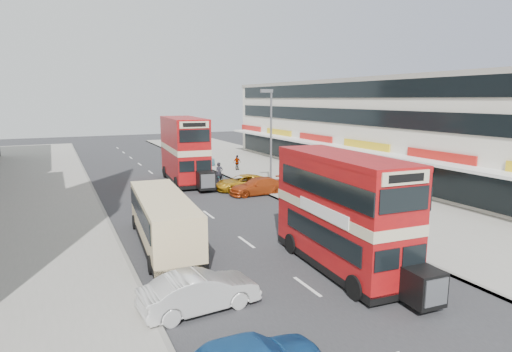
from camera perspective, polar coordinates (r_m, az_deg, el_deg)
ground at (r=16.44m, az=10.66°, el=-16.86°), size 160.00×160.00×0.00m
road_surface at (r=33.76m, az=-9.65°, el=-2.62°), size 12.00×90.00×0.01m
pavement_right at (r=38.64m, az=7.73°, el=-0.83°), size 12.00×90.00×0.15m
pavement_left at (r=32.74m, az=-30.35°, el=-4.18°), size 12.00×90.00×0.15m
kerb_left at (r=32.69m, az=-20.01°, el=-3.40°), size 0.20×90.00×0.16m
kerb_right at (r=35.81m, az=-0.22°, el=-1.61°), size 0.20×90.00×0.16m
commercial_row at (r=44.39m, az=15.14°, el=6.36°), size 9.90×46.20×9.30m
street_lamp at (r=33.54m, az=1.89°, el=5.71°), size 1.00×0.20×8.12m
bus_main at (r=19.12m, az=11.37°, el=-4.66°), size 2.93×9.05×4.92m
bus_second at (r=38.93m, az=-9.47°, el=3.47°), size 3.49×10.32×5.58m
coach at (r=22.43m, az=-12.20°, el=-5.54°), size 2.97×9.27×2.42m
car_left_front at (r=15.89m, az=-7.45°, el=-14.93°), size 4.38×1.82×1.41m
car_right_a at (r=33.65m, az=0.22°, el=-1.37°), size 4.58×1.92×1.32m
car_right_b at (r=35.19m, az=-1.79°, el=-0.90°), size 4.72×2.40×1.28m
car_right_c at (r=47.15m, az=-7.74°, el=1.86°), size 3.84×1.83×1.27m
pedestrian_near at (r=32.54m, az=6.82°, el=-1.37°), size 0.67×0.56×1.55m
pedestrian_far at (r=44.44m, az=-2.54°, el=1.80°), size 0.95×0.52×1.53m
cyclist at (r=36.55m, az=-4.88°, el=-0.40°), size 0.67×1.89×2.12m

